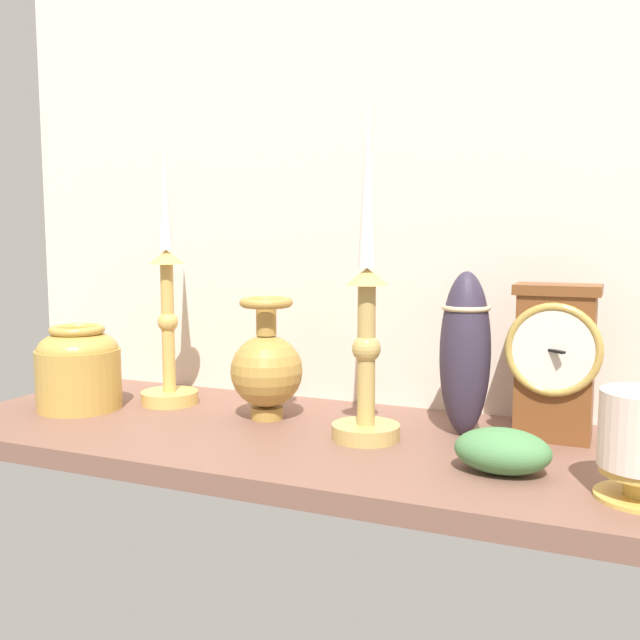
{
  "coord_description": "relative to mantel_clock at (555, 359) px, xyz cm",
  "views": [
    {
      "loc": [
        33.22,
        -78.84,
        24.22
      ],
      "look_at": [
        -0.74,
        0.0,
        14.0
      ],
      "focal_mm": 40.48,
      "sensor_mm": 36.0,
      "label": 1
    }
  ],
  "objects": [
    {
      "name": "ground_plane",
      "position": [
        -25.57,
        -8.69,
        -10.82
      ],
      "size": [
        100.0,
        36.0,
        2.4
      ],
      "primitive_type": "cube",
      "color": "brown"
    },
    {
      "name": "back_wall",
      "position": [
        -25.57,
        9.81,
        22.88
      ],
      "size": [
        120.0,
        2.0,
        65.0
      ],
      "primitive_type": "cube",
      "color": "beige",
      "rests_on": "ground_plane"
    },
    {
      "name": "mantel_clock",
      "position": [
        0.0,
        0.0,
        0.0
      ],
      "size": [
        10.86,
        8.04,
        18.44
      ],
      "color": "brown",
      "rests_on": "ground_plane"
    },
    {
      "name": "candlestick_tall_left",
      "position": [
        -20.38,
        -8.54,
        3.67
      ],
      "size": [
        8.14,
        8.14,
        39.9
      ],
      "color": "tan",
      "rests_on": "ground_plane"
    },
    {
      "name": "candlestick_tall_center",
      "position": [
        -52.44,
        -2.73,
        2.5
      ],
      "size": [
        8.15,
        8.15,
        36.51
      ],
      "color": "tan",
      "rests_on": "ground_plane"
    },
    {
      "name": "brass_vase_bulbous",
      "position": [
        -35.64,
        -4.74,
        -2.65
      ],
      "size": [
        9.52,
        9.52,
        16.04
      ],
      "color": "#AC843B",
      "rests_on": "ground_plane"
    },
    {
      "name": "brass_vase_jar",
      "position": [
        -62.25,
        -10.22,
        -3.69
      ],
      "size": [
        11.55,
        11.55,
        11.68
      ],
      "color": "#B99140",
      "rests_on": "ground_plane"
    },
    {
      "name": "tall_ceramic_vase",
      "position": [
        -10.14,
        -2.13,
        0.48
      ],
      "size": [
        6.11,
        6.11,
        19.89
      ],
      "color": "#332A3D",
      "rests_on": "ground_plane"
    },
    {
      "name": "ivy_sprig",
      "position": [
        -3.47,
        -14.74,
        -7.31
      ],
      "size": [
        9.81,
        6.87,
        4.62
      ],
      "color": "#487E48",
      "rests_on": "ground_plane"
    }
  ]
}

